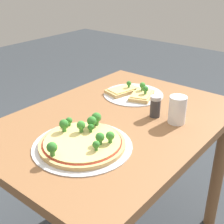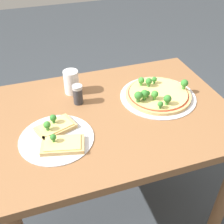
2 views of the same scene
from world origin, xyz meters
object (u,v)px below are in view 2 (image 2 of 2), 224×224
Objects in this scene: dining_table at (112,132)px; drinking_cup at (71,82)px; pizza_tray_slice at (58,136)px; condiment_shaker at (78,94)px; pizza_tray_whole at (158,94)px.

drinking_cup is at bearing 122.09° from dining_table.
condiment_shaker is (0.13, 0.20, 0.03)m from pizza_tray_slice.
pizza_tray_slice is 0.24m from condiment_shaker.
pizza_tray_slice is at bearing -122.07° from condiment_shaker.
dining_table is 2.96× the size of pizza_tray_whole.
pizza_tray_slice is 3.17× the size of condiment_shaker.
condiment_shaker is at bearing -85.23° from drinking_cup.
pizza_tray_whole is 0.49m from pizza_tray_slice.
pizza_tray_slice is (-0.48, -0.13, -0.00)m from pizza_tray_whole.
condiment_shaker is at bearing 168.63° from pizza_tray_whole.
pizza_tray_slice is at bearing -160.22° from dining_table.
pizza_tray_whole is at bearing -11.37° from condiment_shaker.
dining_table is 0.23m from condiment_shaker.
pizza_tray_slice is at bearing -111.79° from drinking_cup.
pizza_tray_slice reaches higher than dining_table.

